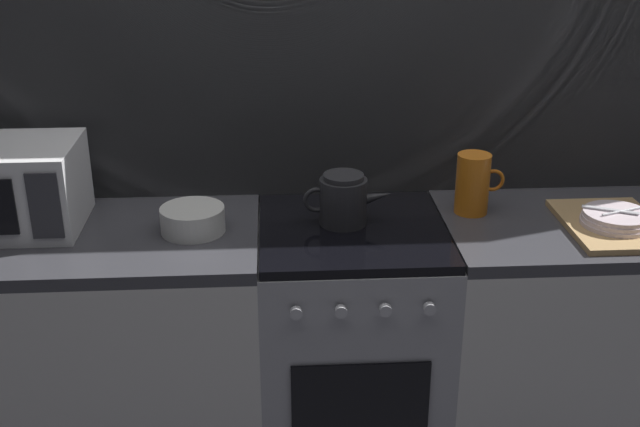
{
  "coord_description": "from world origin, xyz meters",
  "views": [
    {
      "loc": [
        -0.25,
        -2.28,
        1.92
      ],
      "look_at": [
        -0.1,
        0.0,
        0.95
      ],
      "focal_mm": 44.59,
      "sensor_mm": 36.0,
      "label": 1
    }
  ],
  "objects_px": {
    "microwave": "(5,187)",
    "dish_pile": "(614,222)",
    "mixing_bowl": "(193,219)",
    "pitcher": "(473,184)",
    "stove_unit": "(351,349)",
    "kettle": "(344,200)"
  },
  "relations": [
    {
      "from": "microwave",
      "to": "dish_pile",
      "type": "height_order",
      "value": "microwave"
    },
    {
      "from": "stove_unit",
      "to": "microwave",
      "type": "distance_m",
      "value": 1.23
    },
    {
      "from": "pitcher",
      "to": "kettle",
      "type": "bearing_deg",
      "value": -171.3
    },
    {
      "from": "mixing_bowl",
      "to": "pitcher",
      "type": "xyz_separation_m",
      "value": [
        0.9,
        0.09,
        0.06
      ]
    },
    {
      "from": "kettle",
      "to": "mixing_bowl",
      "type": "height_order",
      "value": "kettle"
    },
    {
      "from": "microwave",
      "to": "mixing_bowl",
      "type": "xyz_separation_m",
      "value": [
        0.58,
        -0.07,
        -0.1
      ]
    },
    {
      "from": "kettle",
      "to": "dish_pile",
      "type": "relative_size",
      "value": 0.71
    },
    {
      "from": "stove_unit",
      "to": "pitcher",
      "type": "relative_size",
      "value": 4.5
    },
    {
      "from": "pitcher",
      "to": "stove_unit",
      "type": "bearing_deg",
      "value": -165.95
    },
    {
      "from": "mixing_bowl",
      "to": "pitcher",
      "type": "distance_m",
      "value": 0.91
    },
    {
      "from": "mixing_bowl",
      "to": "pitcher",
      "type": "bearing_deg",
      "value": 6.0
    },
    {
      "from": "stove_unit",
      "to": "kettle",
      "type": "height_order",
      "value": "kettle"
    },
    {
      "from": "microwave",
      "to": "kettle",
      "type": "relative_size",
      "value": 1.62
    },
    {
      "from": "stove_unit",
      "to": "mixing_bowl",
      "type": "height_order",
      "value": "mixing_bowl"
    },
    {
      "from": "stove_unit",
      "to": "mixing_bowl",
      "type": "relative_size",
      "value": 4.5
    },
    {
      "from": "pitcher",
      "to": "dish_pile",
      "type": "distance_m",
      "value": 0.45
    },
    {
      "from": "mixing_bowl",
      "to": "pitcher",
      "type": "height_order",
      "value": "pitcher"
    },
    {
      "from": "dish_pile",
      "to": "kettle",
      "type": "bearing_deg",
      "value": 173.38
    },
    {
      "from": "kettle",
      "to": "pitcher",
      "type": "distance_m",
      "value": 0.44
    },
    {
      "from": "microwave",
      "to": "pitcher",
      "type": "bearing_deg",
      "value": 0.91
    },
    {
      "from": "microwave",
      "to": "pitcher",
      "type": "distance_m",
      "value": 1.49
    },
    {
      "from": "microwave",
      "to": "mixing_bowl",
      "type": "distance_m",
      "value": 0.59
    }
  ]
}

